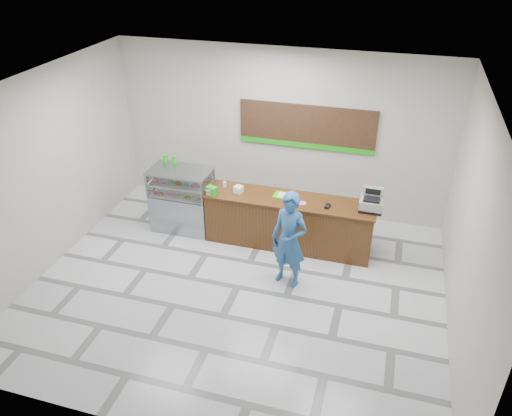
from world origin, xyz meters
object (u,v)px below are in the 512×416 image
(cash_register, at_px, (372,202))
(serving_tray, at_px, (284,196))
(customer, at_px, (289,240))
(display_case, at_px, (182,199))
(sales_counter, at_px, (289,222))

(cash_register, height_order, serving_tray, cash_register)
(serving_tray, bearing_deg, customer, -67.57)
(display_case, bearing_deg, cash_register, 0.62)
(serving_tray, bearing_deg, sales_counter, -25.25)
(sales_counter, bearing_deg, serving_tray, 149.85)
(sales_counter, xyz_separation_m, cash_register, (1.50, 0.04, 0.66))
(sales_counter, height_order, customer, customer)
(customer, bearing_deg, display_case, 170.85)
(customer, bearing_deg, serving_tray, 123.01)
(cash_register, bearing_deg, customer, -134.96)
(display_case, xyz_separation_m, serving_tray, (2.10, 0.07, 0.36))
(sales_counter, xyz_separation_m, serving_tray, (-0.12, 0.07, 0.52))
(cash_register, xyz_separation_m, customer, (-1.24, -1.18, -0.29))
(customer, bearing_deg, sales_counter, 118.43)
(display_case, height_order, cash_register, cash_register)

